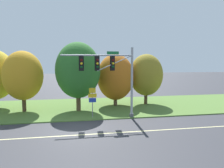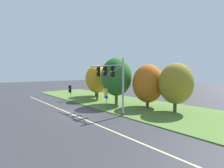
# 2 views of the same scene
# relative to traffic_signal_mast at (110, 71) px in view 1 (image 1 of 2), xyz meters

# --- Properties ---
(ground_plane) EXTENTS (160.00, 160.00, 0.00)m
(ground_plane) POSITION_rel_traffic_signal_mast_xyz_m (-3.15, -2.82, -4.51)
(ground_plane) COLOR #333338
(lane_stripe) EXTENTS (36.00, 0.16, 0.01)m
(lane_stripe) POSITION_rel_traffic_signal_mast_xyz_m (-3.15, -4.02, -4.51)
(lane_stripe) COLOR beige
(lane_stripe) RESTS_ON ground
(grass_verge) EXTENTS (48.00, 11.50, 0.10)m
(grass_verge) POSITION_rel_traffic_signal_mast_xyz_m (-3.15, 5.43, -4.46)
(grass_verge) COLOR #517533
(grass_verge) RESTS_ON ground
(traffic_signal_mast) EXTENTS (6.70, 0.49, 6.57)m
(traffic_signal_mast) POSITION_rel_traffic_signal_mast_xyz_m (0.00, 0.00, 0.00)
(traffic_signal_mast) COLOR #9EA0A5
(traffic_signal_mast) RESTS_ON grass_verge
(route_sign_post) EXTENTS (0.79, 0.08, 2.84)m
(route_sign_post) POSITION_rel_traffic_signal_mast_xyz_m (-1.61, 0.59, -2.60)
(route_sign_post) COLOR slate
(route_sign_post) RESTS_ON grass_verge
(tree_left_of_mast) EXTENTS (4.11, 4.11, 6.36)m
(tree_left_of_mast) POSITION_rel_traffic_signal_mast_xyz_m (-8.48, 4.24, -0.63)
(tree_left_of_mast) COLOR #4C3823
(tree_left_of_mast) RESTS_ON grass_verge
(tree_behind_signpost) EXTENTS (4.76, 4.76, 7.30)m
(tree_behind_signpost) POSITION_rel_traffic_signal_mast_xyz_m (-2.82, 3.71, -0.09)
(tree_behind_signpost) COLOR brown
(tree_behind_signpost) RESTS_ON grass_verge
(tree_mid_verge) EXTENTS (4.37, 4.37, 6.14)m
(tree_mid_verge) POSITION_rel_traffic_signal_mast_xyz_m (1.62, 5.65, -1.01)
(tree_mid_verge) COLOR brown
(tree_mid_verge) RESTS_ON grass_verge
(tree_tall_centre) EXTENTS (4.09, 4.09, 6.15)m
(tree_tall_centre) POSITION_rel_traffic_signal_mast_xyz_m (5.52, 5.87, -0.82)
(tree_tall_centre) COLOR #4C3823
(tree_tall_centre) RESTS_ON grass_verge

